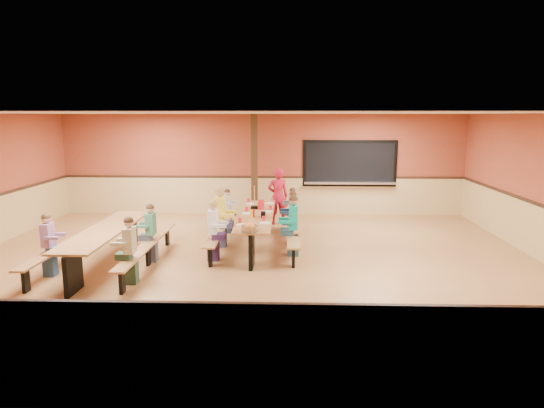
{
  "coord_description": "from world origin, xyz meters",
  "views": [
    {
      "loc": [
        0.76,
        -9.44,
        2.97
      ],
      "look_at": [
        0.44,
        0.41,
        1.15
      ],
      "focal_mm": 32.0,
      "sensor_mm": 36.0,
      "label": 1
    }
  ],
  "objects": [
    {
      "name": "place_settings",
      "position": [
        0.06,
        1.32,
        0.8
      ],
      "size": [
        0.65,
        3.3,
        0.11
      ],
      "primitive_type": null,
      "color": "beige",
      "rests_on": "cafeteria_table_main"
    },
    {
      "name": "seated_child_char_right",
      "position": [
        0.88,
        2.7,
        0.57
      ],
      "size": [
        0.33,
        0.27,
        1.13
      ],
      "primitive_type": null,
      "color": "#4E5057",
      "rests_on": "ground"
    },
    {
      "name": "punch_pitcher",
      "position": [
        0.13,
        1.94,
        0.85
      ],
      "size": [
        0.16,
        0.16,
        0.22
      ],
      "primitive_type": "cylinder",
      "color": "red",
      "rests_on": "cafeteria_table_main"
    },
    {
      "name": "napkin_dispenser",
      "position": [
        0.23,
        0.98,
        0.8
      ],
      "size": [
        0.1,
        0.14,
        0.13
      ],
      "primitive_type": "cube",
      "color": "black",
      "rests_on": "cafeteria_table_main"
    },
    {
      "name": "seated_child_purple_sec",
      "position": [
        -3.67,
        -0.9,
        0.59
      ],
      "size": [
        0.35,
        0.29,
        1.17
      ],
      "primitive_type": null,
      "color": "#956393",
      "rests_on": "ground"
    },
    {
      "name": "standing_woman",
      "position": [
        0.5,
        3.61,
        0.78
      ],
      "size": [
        0.61,
        0.45,
        1.55
      ],
      "primitive_type": "imported",
      "rotation": [
        0.0,
        0.0,
        3.29
      ],
      "color": "#AC132A",
      "rests_on": "ground"
    },
    {
      "name": "ground",
      "position": [
        0.0,
        0.0,
        0.0
      ],
      "size": [
        12.0,
        12.0,
        0.0
      ],
      "primitive_type": "plane",
      "color": "#8F5E36",
      "rests_on": "ground"
    },
    {
      "name": "seated_child_grey_left",
      "position": [
        -0.77,
        2.6,
        0.55
      ],
      "size": [
        0.32,
        0.26,
        1.11
      ],
      "primitive_type": null,
      "color": "silver",
      "rests_on": "ground"
    },
    {
      "name": "chip_bowl",
      "position": [
        0.03,
        -0.33,
        0.81
      ],
      "size": [
        0.32,
        0.32,
        0.15
      ],
      "primitive_type": null,
      "color": "orange",
      "rests_on": "cafeteria_table_main"
    },
    {
      "name": "seated_child_white_left",
      "position": [
        -0.77,
        0.19,
        0.62
      ],
      "size": [
        0.38,
        0.31,
        1.24
      ],
      "primitive_type": null,
      "color": "white",
      "rests_on": "ground"
    },
    {
      "name": "cafeteria_table_main",
      "position": [
        0.06,
        1.32,
        0.53
      ],
      "size": [
        1.91,
        3.7,
        0.74
      ],
      "color": "#A06C3F",
      "rests_on": "ground"
    },
    {
      "name": "room_envelope",
      "position": [
        0.0,
        0.0,
        0.69
      ],
      "size": [
        12.04,
        10.04,
        3.02
      ],
      "color": "#98422C",
      "rests_on": "ground"
    },
    {
      "name": "cafeteria_table_second",
      "position": [
        -2.84,
        -0.2,
        0.53
      ],
      "size": [
        1.91,
        3.7,
        0.74
      ],
      "color": "#A06C3F",
      "rests_on": "ground"
    },
    {
      "name": "seated_adult_yellow",
      "position": [
        -0.77,
        1.27,
        0.68
      ],
      "size": [
        0.44,
        0.36,
        1.36
      ],
      "primitive_type": null,
      "color": "yellow",
      "rests_on": "ground"
    },
    {
      "name": "seated_child_navy_right",
      "position": [
        0.88,
        1.6,
        0.61
      ],
      "size": [
        0.37,
        0.31,
        1.22
      ],
      "primitive_type": null,
      "color": "navy",
      "rests_on": "ground"
    },
    {
      "name": "seated_child_teal_right",
      "position": [
        0.88,
        0.59,
        0.64
      ],
      "size": [
        0.41,
        0.33,
        1.28
      ],
      "primitive_type": null,
      "color": "#0F9582",
      "rests_on": "ground"
    },
    {
      "name": "condiment_mustard",
      "position": [
        -0.03,
        0.94,
        0.82
      ],
      "size": [
        0.06,
        0.06,
        0.17
      ],
      "primitive_type": "cylinder",
      "color": "yellow",
      "rests_on": "cafeteria_table_main"
    },
    {
      "name": "seated_child_tan_sec",
      "position": [
        -2.02,
        -1.26,
        0.6
      ],
      "size": [
        0.36,
        0.3,
        1.2
      ],
      "primitive_type": null,
      "color": "#BAB495",
      "rests_on": "ground"
    },
    {
      "name": "seated_child_green_sec",
      "position": [
        -2.02,
        0.07,
        0.59
      ],
      "size": [
        0.35,
        0.29,
        1.18
      ],
      "primitive_type": null,
      "color": "#3C7B62",
      "rests_on": "ground"
    },
    {
      "name": "structural_post",
      "position": [
        -0.2,
        4.4,
        1.5
      ],
      "size": [
        0.18,
        0.18,
        3.0
      ],
      "primitive_type": "cube",
      "color": "#322010",
      "rests_on": "ground"
    },
    {
      "name": "condiment_ketchup",
      "position": [
        0.01,
        1.03,
        0.82
      ],
      "size": [
        0.06,
        0.06,
        0.17
      ],
      "primitive_type": "cylinder",
      "color": "#B2140F",
      "rests_on": "cafeteria_table_main"
    },
    {
      "name": "kitchen_pass_through",
      "position": [
        2.6,
        4.96,
        1.49
      ],
      "size": [
        2.78,
        0.28,
        1.38
      ],
      "color": "black",
      "rests_on": "ground"
    },
    {
      "name": "table_paddle",
      "position": [
        -0.04,
        2.0,
        0.88
      ],
      "size": [
        0.16,
        0.16,
        0.56
      ],
      "color": "black",
      "rests_on": "cafeteria_table_main"
    }
  ]
}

